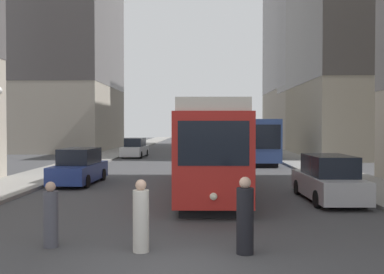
% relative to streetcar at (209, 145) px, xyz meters
% --- Properties ---
extents(ground_plane, '(200.00, 200.00, 0.00)m').
position_rel_streetcar_xyz_m(ground_plane, '(-0.96, -11.01, -2.10)').
color(ground_plane, '#424244').
extents(sidewalk_left, '(3.36, 120.00, 0.15)m').
position_rel_streetcar_xyz_m(sidewalk_left, '(-9.59, 28.99, -2.03)').
color(sidewalk_left, gray).
rests_on(sidewalk_left, ground).
extents(sidewalk_right, '(3.36, 120.00, 0.15)m').
position_rel_streetcar_xyz_m(sidewalk_right, '(7.68, 28.99, -2.03)').
color(sidewalk_right, gray).
rests_on(sidewalk_right, ground).
extents(streetcar, '(2.70, 12.96, 3.89)m').
position_rel_streetcar_xyz_m(streetcar, '(0.00, 0.00, 0.00)').
color(streetcar, black).
rests_on(streetcar, ground).
extents(transit_bus, '(2.75, 11.33, 3.45)m').
position_rel_streetcar_xyz_m(transit_bus, '(3.94, 16.29, -0.15)').
color(transit_bus, black).
rests_on(transit_bus, ground).
extents(parked_car_left_near, '(2.07, 5.06, 1.82)m').
position_rel_streetcar_xyz_m(parked_car_left_near, '(-6.61, 21.49, -1.26)').
color(parked_car_left_near, black).
rests_on(parked_car_left_near, ground).
extents(parked_car_left_mid, '(2.04, 4.77, 1.82)m').
position_rel_streetcar_xyz_m(parked_car_left_mid, '(-6.61, 2.44, -1.26)').
color(parked_car_left_mid, black).
rests_on(parked_car_left_mid, ground).
extents(parked_car_right_far, '(1.97, 4.94, 1.82)m').
position_rel_streetcar_xyz_m(parked_car_right_far, '(4.70, -2.44, -1.26)').
color(parked_car_right_far, black).
rests_on(parked_car_right_far, ground).
extents(pedestrian_crossing_near, '(0.36, 0.36, 1.62)m').
position_rel_streetcar_xyz_m(pedestrian_crossing_near, '(-4.04, -9.30, -1.35)').
color(pedestrian_crossing_near, '#4C4C56').
rests_on(pedestrian_crossing_near, ground).
extents(pedestrian_crossing_far, '(0.40, 0.40, 1.80)m').
position_rel_streetcar_xyz_m(pedestrian_crossing_far, '(0.68, -9.77, -1.26)').
color(pedestrian_crossing_far, black).
rests_on(pedestrian_crossing_far, ground).
extents(pedestrian_on_sidewalk, '(0.38, 0.38, 1.72)m').
position_rel_streetcar_xyz_m(pedestrian_on_sidewalk, '(-1.77, -9.65, -1.30)').
color(pedestrian_on_sidewalk, beige).
rests_on(pedestrian_on_sidewalk, ground).
extents(building_left_midblock, '(11.45, 17.59, 31.01)m').
position_rel_streetcar_xyz_m(building_left_midblock, '(-16.69, 33.51, 13.89)').
color(building_left_midblock, '#A89E8E').
rests_on(building_left_midblock, ground).
extents(building_right_corner, '(16.10, 21.57, 28.58)m').
position_rel_streetcar_xyz_m(building_right_corner, '(17.11, 26.11, 12.63)').
color(building_right_corner, gray).
rests_on(building_right_corner, ground).
extents(building_right_far, '(13.47, 19.77, 31.54)m').
position_rel_streetcar_xyz_m(building_right_far, '(15.80, 40.66, 14.16)').
color(building_right_far, '#A89E8E').
rests_on(building_right_far, ground).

